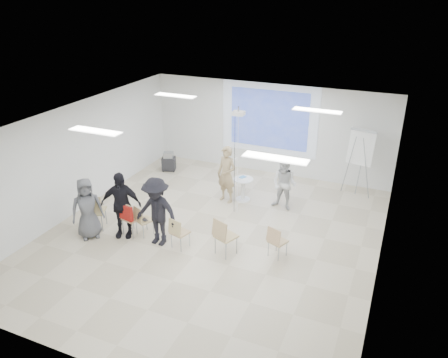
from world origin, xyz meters
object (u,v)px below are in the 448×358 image
at_px(audience_mid, 156,207).
at_px(chair_left_mid, 129,216).
at_px(audience_left, 121,200).
at_px(chair_left_inner, 142,218).
at_px(pedestal_table, 243,188).
at_px(av_cart, 169,162).
at_px(player_left, 227,171).
at_px(laptop, 145,219).
at_px(chair_right_inner, 223,234).
at_px(chair_far_left, 94,209).
at_px(audience_outer, 87,205).
at_px(chair_right_far, 276,240).
at_px(flipchart_easel, 361,148).
at_px(player_right, 284,182).
at_px(chair_center, 178,231).

bearing_deg(audience_mid, chair_left_mid, -179.86).
bearing_deg(audience_left, audience_mid, -18.17).
height_order(chair_left_inner, audience_mid, audience_mid).
xyz_separation_m(pedestal_table, audience_left, (-2.08, -3.02, 0.59)).
distance_m(pedestal_table, audience_mid, 3.24).
height_order(audience_mid, av_cart, audience_mid).
bearing_deg(chair_left_inner, player_left, 88.68).
distance_m(pedestal_table, player_left, 0.74).
height_order(chair_left_mid, chair_left_inner, chair_left_mid).
height_order(chair_left_inner, laptop, chair_left_inner).
height_order(chair_right_inner, laptop, chair_right_inner).
bearing_deg(av_cart, audience_left, -96.00).
bearing_deg(player_left, chair_left_inner, -99.78).
bearing_deg(chair_left_inner, chair_far_left, -145.59).
bearing_deg(audience_outer, chair_right_far, -34.37).
xyz_separation_m(audience_left, av_cart, (-1.05, 4.12, -0.69)).
distance_m(chair_left_mid, audience_left, 0.47).
distance_m(chair_left_inner, chair_right_far, 3.40).
bearing_deg(flipchart_easel, laptop, -123.31).
bearing_deg(audience_mid, chair_right_inner, 8.95).
bearing_deg(player_left, flipchart_easel, 44.07).
distance_m(flipchart_easel, av_cart, 6.26).
distance_m(chair_right_far, av_cart, 6.03).
bearing_deg(audience_left, chair_left_inner, 4.54).
relative_size(pedestal_table, av_cart, 1.13).
bearing_deg(player_left, chair_right_far, -30.45).
relative_size(pedestal_table, chair_left_inner, 0.93).
bearing_deg(pedestal_table, player_left, -152.61).
relative_size(audience_left, flipchart_easel, 0.97).
bearing_deg(pedestal_table, audience_mid, -109.62).
xyz_separation_m(chair_right_inner, laptop, (-2.20, 0.10, -0.13)).
relative_size(chair_far_left, chair_left_mid, 1.07).
distance_m(chair_far_left, laptop, 1.34).
xyz_separation_m(pedestal_table, audience_outer, (-2.81, -3.40, 0.49)).
xyz_separation_m(chair_right_far, laptop, (-3.35, -0.30, -0.04)).
distance_m(pedestal_table, chair_right_far, 3.00).
bearing_deg(laptop, chair_far_left, 37.73).
relative_size(chair_left_mid, flipchart_easel, 0.46).
bearing_deg(chair_far_left, flipchart_easel, 16.90).
relative_size(player_right, chair_center, 2.06).
relative_size(chair_right_inner, chair_right_far, 1.19).
bearing_deg(audience_mid, chair_right_far, 14.63).
xyz_separation_m(chair_center, chair_right_inner, (1.11, 0.16, 0.08)).
bearing_deg(chair_left_mid, audience_left, -144.29).
relative_size(chair_left_mid, audience_mid, 0.47).
distance_m(chair_center, audience_left, 1.65).
relative_size(chair_right_far, flipchart_easel, 0.39).
bearing_deg(chair_right_inner, player_right, 100.13).
relative_size(player_left, audience_outer, 1.07).
height_order(chair_left_mid, audience_left, audience_left).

